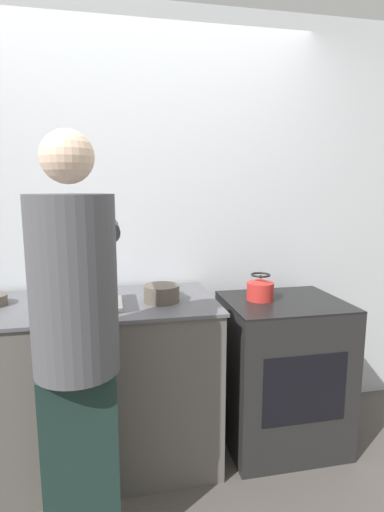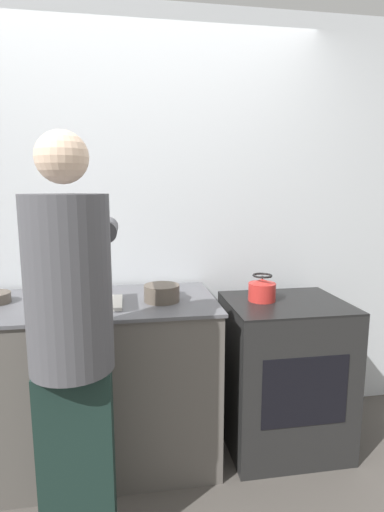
{
  "view_description": "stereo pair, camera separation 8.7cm",
  "coord_description": "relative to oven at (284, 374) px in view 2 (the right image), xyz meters",
  "views": [
    {
      "loc": [
        -0.03,
        -1.79,
        1.53
      ],
      "look_at": [
        0.39,
        0.23,
        1.18
      ],
      "focal_mm": 28.0,
      "sensor_mm": 36.0,
      "label": 1
    },
    {
      "loc": [
        0.05,
        -1.81,
        1.53
      ],
      "look_at": [
        0.39,
        0.23,
        1.18
      ],
      "focal_mm": 28.0,
      "sensor_mm": 36.0,
      "label": 2
    }
  ],
  "objects": [
    {
      "name": "oven",
      "position": [
        0.0,
        0.0,
        0.0
      ],
      "size": [
        0.67,
        0.58,
        0.89
      ],
      "color": "black",
      "rests_on": "ground_plane"
    },
    {
      "name": "person",
      "position": [
        -1.12,
        -0.54,
        0.5
      ],
      "size": [
        0.37,
        0.61,
        1.74
      ],
      "color": "#182C27",
      "rests_on": "ground_plane"
    },
    {
      "name": "kettle",
      "position": [
        -0.13,
        0.04,
        0.51
      ],
      "size": [
        0.16,
        0.16,
        0.15
      ],
      "color": "red",
      "rests_on": "oven"
    },
    {
      "name": "counter",
      "position": [
        -1.33,
        0.04,
        0.02
      ],
      "size": [
        1.82,
        0.68,
        0.93
      ],
      "color": "#5B5651",
      "rests_on": "ground_plane"
    },
    {
      "name": "ground_plane",
      "position": [
        -0.95,
        -0.29,
        -0.44
      ],
      "size": [
        12.0,
        12.0,
        0.0
      ],
      "primitive_type": "plane",
      "color": "#4C4742"
    },
    {
      "name": "knife",
      "position": [
        -1.11,
        -0.03,
        0.51
      ],
      "size": [
        0.22,
        0.05,
        0.01
      ],
      "rotation": [
        0.0,
        0.0,
        0.08
      ],
      "color": "silver",
      "rests_on": "cutting_board"
    },
    {
      "name": "cutting_board",
      "position": [
        -1.1,
        -0.03,
        0.49
      ],
      "size": [
        0.35,
        0.25,
        0.02
      ],
      "color": "silver",
      "rests_on": "counter"
    },
    {
      "name": "wall_back",
      "position": [
        -0.95,
        0.43,
        0.86
      ],
      "size": [
        8.0,
        0.05,
        2.6
      ],
      "color": "silver",
      "rests_on": "ground_plane"
    },
    {
      "name": "bowl_mixing",
      "position": [
        -0.72,
        -0.02,
        0.53
      ],
      "size": [
        0.19,
        0.19,
        0.09
      ],
      "color": "brown",
      "rests_on": "counter"
    }
  ]
}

